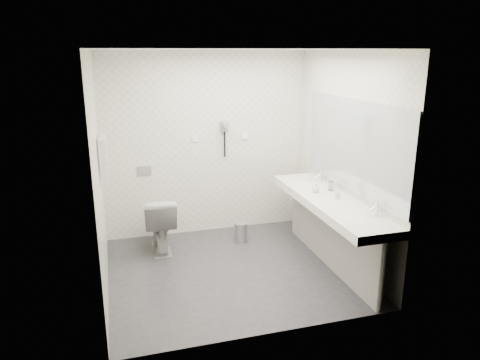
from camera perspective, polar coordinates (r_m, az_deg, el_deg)
name	(u,v)px	position (r m, az deg, el deg)	size (l,w,h in m)	color
floor	(231,270)	(5.41, -1.11, -11.31)	(2.80, 2.80, 0.00)	#2E2D32
ceiling	(230,49)	(4.81, -1.27, 16.23)	(2.80, 2.80, 0.00)	white
wall_back	(206,145)	(6.19, -4.31, 4.48)	(2.80, 2.80, 0.00)	silver
wall_front	(271,204)	(3.77, 3.94, -3.07)	(2.80, 2.80, 0.00)	silver
wall_left	(98,177)	(4.81, -17.53, 0.41)	(2.60, 2.60, 0.00)	silver
wall_right	(345,159)	(5.48, 13.12, 2.60)	(2.60, 2.60, 0.00)	silver
vanity_counter	(329,202)	(5.30, 11.25, -2.79)	(0.55, 2.20, 0.10)	white
vanity_panel	(329,236)	(5.46, 11.25, -6.99)	(0.03, 2.15, 0.75)	gray
vanity_post_near	(381,276)	(4.67, 17.48, -11.57)	(0.06, 0.06, 0.75)	silver
vanity_post_far	(297,208)	(6.35, 7.23, -3.51)	(0.06, 0.06, 0.75)	silver
mirror	(353,146)	(5.26, 14.16, 4.21)	(0.02, 2.20, 1.05)	#B2BCC6
basin_near	(359,219)	(4.76, 14.83, -4.77)	(0.40, 0.31, 0.05)	white
basin_far	(306,184)	(5.85, 8.39, -0.52)	(0.40, 0.31, 0.05)	white
faucet_near	(376,209)	(4.83, 16.90, -3.50)	(0.04, 0.04, 0.15)	silver
faucet_far	(320,176)	(5.91, 10.15, 0.47)	(0.04, 0.04, 0.15)	silver
soap_bottle_a	(337,195)	(5.27, 12.23, -1.86)	(0.04, 0.04, 0.09)	silver
soap_bottle_b	(316,188)	(5.46, 9.57, -1.04)	(0.08, 0.08, 0.11)	silver
glass_left	(331,185)	(5.63, 11.47, -0.63)	(0.06, 0.06, 0.10)	silver
glass_right	(331,186)	(5.56, 11.47, -0.74)	(0.07, 0.07, 0.12)	silver
toilet	(160,223)	(5.86, -10.14, -5.43)	(0.41, 0.72, 0.73)	white
flush_plate	(145,171)	(6.13, -12.01, 1.19)	(0.18, 0.02, 0.12)	#B2B5BA
pedal_bin	(241,233)	(6.11, 0.11, -6.69)	(0.18, 0.18, 0.25)	#B2B5BA
bin_lid	(241,223)	(6.06, 0.11, -5.52)	(0.18, 0.18, 0.01)	#B2B5BA
towel_rail	(101,138)	(5.28, -17.17, 5.13)	(0.02, 0.02, 0.62)	silver
towel_near	(104,160)	(5.18, -16.88, 2.48)	(0.07, 0.24, 0.48)	silver
towel_far	(104,154)	(5.46, -16.87, 3.13)	(0.07, 0.24, 0.48)	silver
dryer_cradle	(224,126)	(6.18, -2.01, 6.84)	(0.10, 0.04, 0.14)	gray
dryer_barrel	(226,125)	(6.10, -1.85, 7.02)	(0.08, 0.08, 0.14)	gray
dryer_cord	(225,144)	(6.21, -1.95, 4.54)	(0.02, 0.02, 0.35)	black
switch_plate_a	(195,138)	(6.14, -5.68, 5.29)	(0.09, 0.02, 0.09)	white
switch_plate_b	(245,136)	(6.30, 0.62, 5.64)	(0.09, 0.02, 0.09)	white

